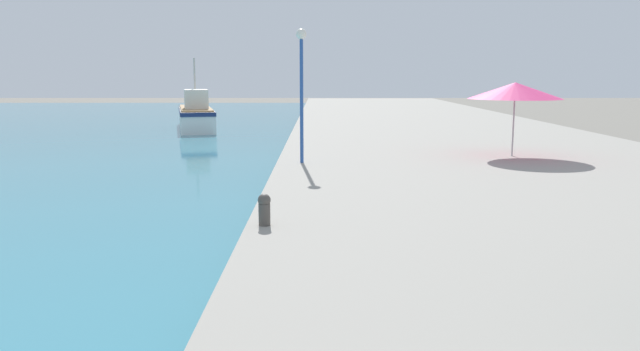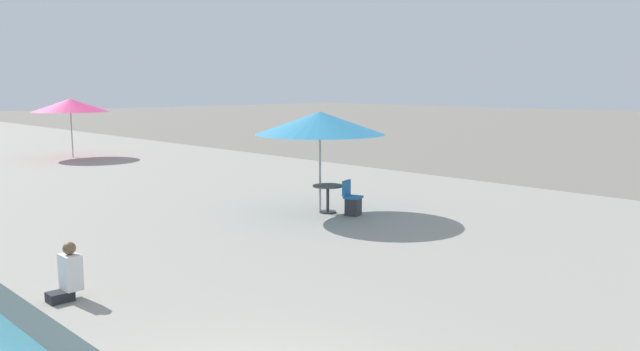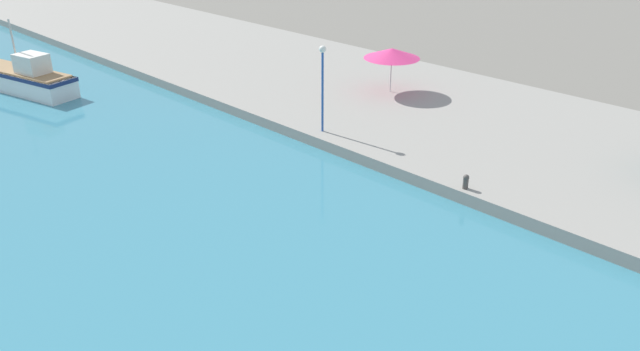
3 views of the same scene
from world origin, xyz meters
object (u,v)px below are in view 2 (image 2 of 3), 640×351
(cafe_umbrella_white, at_px, (70,105))
(cafe_table, at_px, (328,193))
(person_at_quay, at_px, (68,275))
(cafe_umbrella_pink, at_px, (320,123))
(cafe_chair_left, at_px, (352,203))

(cafe_umbrella_white, distance_m, cafe_table, 17.66)
(cafe_umbrella_white, height_order, person_at_quay, cafe_umbrella_white)
(cafe_umbrella_pink, xyz_separation_m, cafe_table, (0.16, -0.13, -1.85))
(cafe_umbrella_pink, distance_m, person_at_quay, 8.09)
(person_at_quay, bearing_deg, cafe_chair_left, 9.18)
(cafe_umbrella_white, relative_size, cafe_chair_left, 3.81)
(cafe_umbrella_white, distance_m, person_at_quay, 21.28)
(cafe_umbrella_pink, bearing_deg, cafe_chair_left, -65.52)
(cafe_umbrella_pink, xyz_separation_m, cafe_umbrella_white, (0.66, 17.42, 0.05))
(cafe_umbrella_white, xyz_separation_m, cafe_table, (-0.50, -17.55, -1.91))
(cafe_umbrella_pink, relative_size, cafe_umbrella_white, 0.98)
(cafe_table, distance_m, cafe_chair_left, 0.75)
(cafe_table, bearing_deg, person_at_quay, -165.67)
(cafe_umbrella_pink, relative_size, cafe_table, 4.25)
(cafe_umbrella_white, bearing_deg, cafe_umbrella_pink, -92.18)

